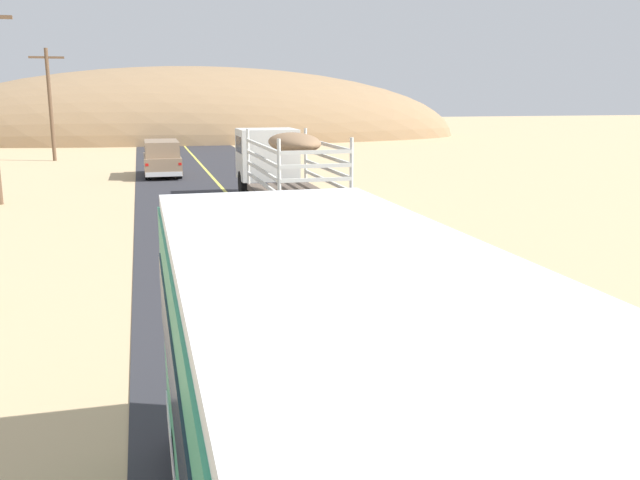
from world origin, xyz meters
name	(u,v)px	position (x,y,z in m)	size (l,w,h in m)	color
livestock_truck	(277,159)	(1.71, 21.34, 1.79)	(2.53, 9.70, 3.02)	silver
car_far	(162,157)	(-2.56, 31.85, 1.09)	(1.90, 4.62, 1.93)	#8C7259
power_pole_far	(50,101)	(-9.30, 42.85, 3.96)	(2.20, 0.24, 7.35)	brown
distant_hill	(197,139)	(1.80, 63.27, 0.00)	(54.94, 19.25, 14.20)	#957553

